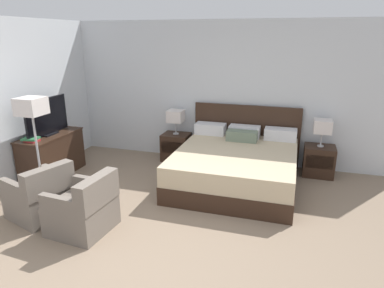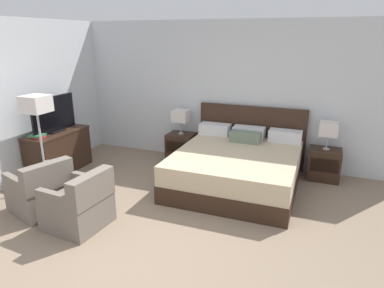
{
  "view_description": "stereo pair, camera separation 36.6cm",
  "coord_description": "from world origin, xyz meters",
  "px_view_note": "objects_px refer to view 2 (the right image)",
  "views": [
    {
      "loc": [
        1.47,
        -3.0,
        2.34
      ],
      "look_at": [
        0.0,
        1.79,
        0.75
      ],
      "focal_mm": 32.0,
      "sensor_mm": 36.0,
      "label": 1
    },
    {
      "loc": [
        1.81,
        -2.88,
        2.34
      ],
      "look_at": [
        0.0,
        1.79,
        0.75
      ],
      "focal_mm": 32.0,
      "sensor_mm": 36.0,
      "label": 2
    }
  ],
  "objects_px": {
    "dresser": "(59,151)",
    "armchair_companion": "(80,206)",
    "bed": "(237,166)",
    "tv": "(54,115)",
    "book_blue_cover": "(37,135)",
    "nightstand_right": "(324,164)",
    "book_red_cover": "(38,137)",
    "armchair_by_window": "(42,192)",
    "nightstand_left": "(181,147)",
    "floor_lamp": "(37,111)",
    "table_lamp_right": "(329,129)",
    "table_lamp_left": "(181,116)"
  },
  "relations": [
    {
      "from": "dresser",
      "to": "book_red_cover",
      "type": "xyz_separation_m",
      "value": [
        0.01,
        -0.42,
        0.37
      ]
    },
    {
      "from": "nightstand_right",
      "to": "floor_lamp",
      "type": "distance_m",
      "value": 4.69
    },
    {
      "from": "tv",
      "to": "armchair_by_window",
      "type": "bearing_deg",
      "value": -57.12
    },
    {
      "from": "book_red_cover",
      "to": "book_blue_cover",
      "type": "height_order",
      "value": "book_blue_cover"
    },
    {
      "from": "dresser",
      "to": "nightstand_right",
      "type": "bearing_deg",
      "value": 16.83
    },
    {
      "from": "tv",
      "to": "book_blue_cover",
      "type": "height_order",
      "value": "tv"
    },
    {
      "from": "floor_lamp",
      "to": "table_lamp_right",
      "type": "bearing_deg",
      "value": 26.14
    },
    {
      "from": "table_lamp_left",
      "to": "table_lamp_right",
      "type": "bearing_deg",
      "value": 0.0
    },
    {
      "from": "nightstand_right",
      "to": "book_blue_cover",
      "type": "xyz_separation_m",
      "value": [
        -4.44,
        -1.76,
        0.52
      ]
    },
    {
      "from": "dresser",
      "to": "book_blue_cover",
      "type": "distance_m",
      "value": 0.58
    },
    {
      "from": "bed",
      "to": "armchair_companion",
      "type": "distance_m",
      "value": 2.52
    },
    {
      "from": "table_lamp_right",
      "to": "tv",
      "type": "xyz_separation_m",
      "value": [
        -4.43,
        -1.35,
        0.16
      ]
    },
    {
      "from": "nightstand_left",
      "to": "armchair_companion",
      "type": "distance_m",
      "value": 2.76
    },
    {
      "from": "dresser",
      "to": "armchair_companion",
      "type": "height_order",
      "value": "armchair_companion"
    },
    {
      "from": "table_lamp_right",
      "to": "tv",
      "type": "distance_m",
      "value": 4.63
    },
    {
      "from": "bed",
      "to": "tv",
      "type": "distance_m",
      "value": 3.25
    },
    {
      "from": "nightstand_right",
      "to": "floor_lamp",
      "type": "xyz_separation_m",
      "value": [
        -4.11,
        -2.02,
        1.01
      ]
    },
    {
      "from": "book_red_cover",
      "to": "armchair_companion",
      "type": "distance_m",
      "value": 1.9
    },
    {
      "from": "table_lamp_left",
      "to": "tv",
      "type": "xyz_separation_m",
      "value": [
        -1.8,
        -1.35,
        0.16
      ]
    },
    {
      "from": "armchair_by_window",
      "to": "armchair_companion",
      "type": "xyz_separation_m",
      "value": [
        0.75,
        -0.14,
        0.0
      ]
    },
    {
      "from": "tv",
      "to": "bed",
      "type": "bearing_deg",
      "value": 10.69
    },
    {
      "from": "tv",
      "to": "floor_lamp",
      "type": "distance_m",
      "value": 0.77
    },
    {
      "from": "table_lamp_right",
      "to": "floor_lamp",
      "type": "height_order",
      "value": "floor_lamp"
    },
    {
      "from": "dresser",
      "to": "book_red_cover",
      "type": "relative_size",
      "value": 5.6
    },
    {
      "from": "dresser",
      "to": "tv",
      "type": "height_order",
      "value": "tv"
    },
    {
      "from": "dresser",
      "to": "armchair_companion",
      "type": "xyz_separation_m",
      "value": [
        1.57,
        -1.41,
        -0.1
      ]
    },
    {
      "from": "bed",
      "to": "nightstand_right",
      "type": "bearing_deg",
      "value": 30.11
    },
    {
      "from": "table_lamp_right",
      "to": "book_blue_cover",
      "type": "bearing_deg",
      "value": -158.33
    },
    {
      "from": "nightstand_right",
      "to": "armchair_by_window",
      "type": "distance_m",
      "value": 4.46
    },
    {
      "from": "table_lamp_left",
      "to": "book_blue_cover",
      "type": "relative_size",
      "value": 2.02
    },
    {
      "from": "dresser",
      "to": "nightstand_left",
      "type": "bearing_deg",
      "value": 36.64
    },
    {
      "from": "nightstand_left",
      "to": "table_lamp_left",
      "type": "relative_size",
      "value": 1.13
    },
    {
      "from": "tv",
      "to": "book_red_cover",
      "type": "xyz_separation_m",
      "value": [
        0.01,
        -0.41,
        -0.29
      ]
    },
    {
      "from": "table_lamp_right",
      "to": "book_blue_cover",
      "type": "relative_size",
      "value": 2.02
    },
    {
      "from": "table_lamp_left",
      "to": "book_blue_cover",
      "type": "xyz_separation_m",
      "value": [
        -1.81,
        -1.76,
        -0.1
      ]
    },
    {
      "from": "armchair_companion",
      "to": "table_lamp_left",
      "type": "bearing_deg",
      "value": 85.13
    },
    {
      "from": "dresser",
      "to": "armchair_companion",
      "type": "distance_m",
      "value": 2.11
    },
    {
      "from": "nightstand_left",
      "to": "book_blue_cover",
      "type": "xyz_separation_m",
      "value": [
        -1.81,
        -1.76,
        0.52
      ]
    },
    {
      "from": "nightstand_left",
      "to": "armchair_companion",
      "type": "xyz_separation_m",
      "value": [
        -0.23,
        -2.75,
        0.02
      ]
    },
    {
      "from": "book_blue_cover",
      "to": "armchair_by_window",
      "type": "relative_size",
      "value": 0.27
    },
    {
      "from": "table_lamp_right",
      "to": "armchair_by_window",
      "type": "distance_m",
      "value": 4.5
    },
    {
      "from": "tv",
      "to": "book_blue_cover",
      "type": "distance_m",
      "value": 0.49
    },
    {
      "from": "nightstand_left",
      "to": "floor_lamp",
      "type": "height_order",
      "value": "floor_lamp"
    },
    {
      "from": "nightstand_right",
      "to": "tv",
      "type": "xyz_separation_m",
      "value": [
        -4.43,
        -1.35,
        0.78
      ]
    },
    {
      "from": "tv",
      "to": "nightstand_left",
      "type": "bearing_deg",
      "value": 36.87
    },
    {
      "from": "table_lamp_left",
      "to": "armchair_companion",
      "type": "height_order",
      "value": "table_lamp_left"
    },
    {
      "from": "table_lamp_right",
      "to": "tv",
      "type": "height_order",
      "value": "tv"
    },
    {
      "from": "table_lamp_right",
      "to": "tv",
      "type": "relative_size",
      "value": 0.48
    },
    {
      "from": "table_lamp_right",
      "to": "armchair_companion",
      "type": "distance_m",
      "value": 4.01
    },
    {
      "from": "tv",
      "to": "nightstand_right",
      "type": "bearing_deg",
      "value": 16.95
    }
  ]
}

